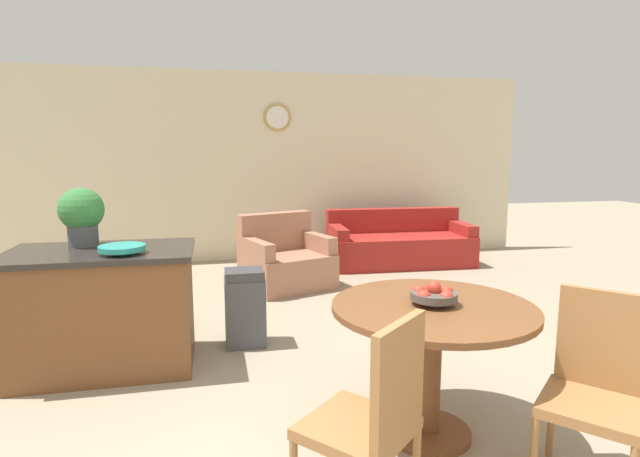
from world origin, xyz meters
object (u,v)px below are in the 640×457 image
at_px(dining_chair_near_right, 595,383).
at_px(couch, 399,245).
at_px(dining_chair_near_left, 373,415).
at_px(teal_bowl, 122,248).
at_px(potted_plant, 82,214).
at_px(dining_table, 432,335).
at_px(fruit_bowl, 433,295).
at_px(trash_bin, 245,308).
at_px(kitchen_island, 104,309).
at_px(armchair, 285,262).

distance_m(dining_chair_near_right, couch, 4.72).
distance_m(dining_chair_near_left, couch, 5.09).
height_order(teal_bowl, potted_plant, potted_plant).
relative_size(dining_table, couch, 0.55).
height_order(dining_chair_near_right, potted_plant, potted_plant).
distance_m(fruit_bowl, teal_bowl, 2.12).
bearing_deg(dining_chair_near_left, trash_bin, 58.19).
relative_size(fruit_bowl, couch, 0.13).
relative_size(teal_bowl, potted_plant, 0.71).
bearing_deg(trash_bin, kitchen_island, -168.09).
height_order(dining_table, dining_chair_near_right, dining_chair_near_right).
bearing_deg(potted_plant, fruit_bowl, -36.40).
relative_size(potted_plant, trash_bin, 0.69).
distance_m(dining_table, teal_bowl, 2.15).
bearing_deg(dining_chair_near_left, potted_plant, 84.41).
relative_size(dining_chair_near_right, armchair, 0.82).
bearing_deg(dining_chair_near_left, dining_table, 5.66).
relative_size(dining_chair_near_left, dining_chair_near_right, 1.00).
distance_m(dining_chair_near_left, trash_bin, 2.19).
bearing_deg(dining_chair_near_right, kitchen_island, 11.38).
relative_size(dining_chair_near_left, teal_bowl, 2.99).
bearing_deg(dining_table, teal_bowl, 146.48).
xyz_separation_m(dining_chair_near_left, teal_bowl, (-1.24, 1.75, 0.42)).
xyz_separation_m(teal_bowl, armchair, (1.44, 2.11, -0.64)).
distance_m(potted_plant, armchair, 2.61).
distance_m(potted_plant, trash_bin, 1.44).
relative_size(dining_chair_near_right, couch, 0.47).
bearing_deg(dining_chair_near_right, teal_bowl, 12.13).
bearing_deg(armchair, teal_bowl, -143.61).
xyz_separation_m(dining_chair_near_left, trash_bin, (-0.39, 2.15, -0.19)).
height_order(dining_chair_near_right, teal_bowl, teal_bowl).
xyz_separation_m(dining_chair_near_left, dining_chair_near_right, (1.11, 0.05, 0.00)).
xyz_separation_m(potted_plant, armchair, (1.77, 1.73, -0.84)).
distance_m(dining_chair_near_left, armchair, 3.87).
bearing_deg(potted_plant, couch, 36.10).
xyz_separation_m(dining_chair_near_left, fruit_bowl, (0.53, 0.58, 0.31)).
xyz_separation_m(fruit_bowl, potted_plant, (-2.10, 1.55, 0.30)).
bearing_deg(potted_plant, trash_bin, 0.98).
bearing_deg(teal_bowl, potted_plant, 131.17).
bearing_deg(teal_bowl, trash_bin, 25.22).
height_order(dining_table, kitchen_island, kitchen_island).
height_order(fruit_bowl, potted_plant, potted_plant).
distance_m(dining_chair_near_left, dining_chair_near_right, 1.11).
relative_size(couch, armchair, 1.75).
bearing_deg(dining_chair_near_right, armchair, -28.53).
bearing_deg(fruit_bowl, dining_chair_near_right, -42.54).
relative_size(dining_chair_near_right, kitchen_island, 0.72).
xyz_separation_m(fruit_bowl, trash_bin, (-0.91, 1.57, -0.51)).
relative_size(dining_table, kitchen_island, 0.85).
bearing_deg(armchair, couch, 6.11).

